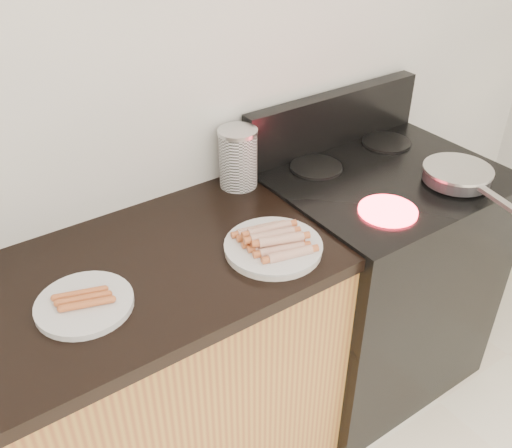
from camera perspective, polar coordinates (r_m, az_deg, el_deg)
wall_back at (r=1.66m, az=-13.67°, el=13.64°), size 4.00×0.04×2.60m
stove at (r=2.24m, az=11.49°, el=-5.33°), size 0.76×0.65×0.91m
stove_panel at (r=2.13m, az=7.75°, el=10.35°), size 0.76×0.06×0.20m
burner_near_left at (r=1.78m, az=13.04°, el=1.31°), size 0.18×0.18×0.01m
burner_near_right at (r=2.02m, az=19.77°, el=4.23°), size 0.18×0.18×0.01m
burner_far_left at (r=1.99m, az=6.04°, el=5.69°), size 0.18×0.18×0.01m
burner_far_right at (r=2.20m, az=12.91°, el=7.97°), size 0.18×0.18×0.01m
frying_pan at (r=1.98m, az=19.55°, el=4.69°), size 0.23×0.39×0.05m
main_plate at (r=1.59m, az=1.73°, el=-2.43°), size 0.31×0.31×0.02m
side_plate at (r=1.47m, az=-16.78°, el=-7.68°), size 0.26×0.26×0.02m
hotdog_pile at (r=1.57m, az=1.75°, el=-1.54°), size 0.13×0.21×0.05m
plain_sausages at (r=1.46m, az=-16.89°, el=-7.15°), size 0.12×0.10×0.02m
canister at (r=1.86m, az=-1.81°, el=6.63°), size 0.13×0.13×0.20m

